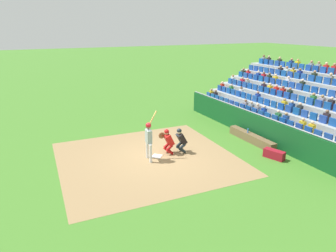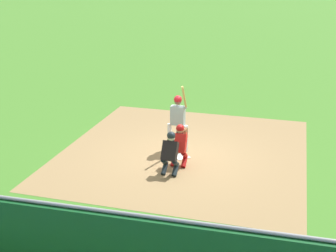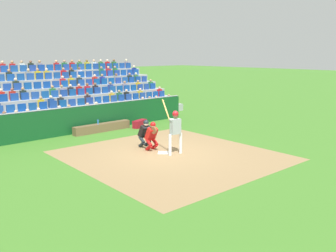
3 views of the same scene
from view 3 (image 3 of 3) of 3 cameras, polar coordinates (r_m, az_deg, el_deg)
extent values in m
plane|color=#3F7626|center=(15.13, -0.76, -4.30)|extent=(160.00, 160.00, 0.00)
cube|color=#91734C|center=(14.77, 0.54, -4.67)|extent=(7.77, 8.20, 0.01)
cube|color=white|center=(15.12, -0.76, -4.24)|extent=(0.62, 0.62, 0.02)
cylinder|color=silver|center=(14.98, 2.00, -2.74)|extent=(0.14, 0.14, 0.87)
cylinder|color=silver|center=(14.65, 0.33, -3.06)|extent=(0.14, 0.14, 0.87)
cube|color=#91A0A0|center=(14.64, 1.18, -0.08)|extent=(0.46, 0.26, 0.62)
sphere|color=brown|center=(14.56, 1.19, 1.70)|extent=(0.22, 0.22, 0.22)
sphere|color=red|center=(14.55, 1.19, 1.94)|extent=(0.25, 0.25, 0.25)
cylinder|color=#91A0A0|center=(14.58, 0.97, 1.04)|extent=(0.48, 0.18, 0.14)
cylinder|color=#91A0A0|center=(14.47, 0.42, 0.97)|extent=(0.18, 0.16, 0.13)
cylinder|color=tan|center=(14.56, -0.34, 2.64)|extent=(0.10, 0.49, 0.79)
sphere|color=black|center=(14.45, 0.19, 1.06)|extent=(0.06, 0.06, 0.06)
cylinder|color=#AB1212|center=(15.60, -2.11, -3.23)|extent=(0.15, 0.39, 0.34)
cylinder|color=#AB1212|center=(15.55, -2.12, -2.45)|extent=(0.15, 0.38, 0.33)
cylinder|color=#AB1212|center=(15.41, -3.03, -3.43)|extent=(0.15, 0.39, 0.34)
cylinder|color=#AB1212|center=(15.36, -3.04, -2.64)|extent=(0.15, 0.38, 0.33)
cube|color=red|center=(15.39, -2.66, -1.24)|extent=(0.43, 0.46, 0.60)
cube|color=#AB1212|center=(15.30, -2.39, -1.31)|extent=(0.38, 0.25, 0.44)
sphere|color=#A77E58|center=(15.23, -2.39, 0.00)|extent=(0.22, 0.22, 0.22)
cube|color=black|center=(15.23, -2.39, 0.00)|extent=(0.20, 0.13, 0.20)
sphere|color=#AB1212|center=(15.21, -2.39, 0.22)|extent=(0.24, 0.24, 0.24)
cylinder|color=brown|center=(15.02, -2.24, -0.69)|extent=(0.08, 0.30, 0.30)
cylinder|color=red|center=(15.15, -2.74, -0.86)|extent=(0.15, 0.40, 0.22)
cylinder|color=black|center=(16.15, -3.24, -2.73)|extent=(0.15, 0.39, 0.34)
cylinder|color=black|center=(16.10, -3.25, -1.98)|extent=(0.15, 0.39, 0.33)
cylinder|color=black|center=(15.97, -4.16, -2.91)|extent=(0.15, 0.39, 0.34)
cylinder|color=black|center=(15.92, -4.17, -2.15)|extent=(0.15, 0.39, 0.33)
cube|color=black|center=(15.94, -3.76, -0.83)|extent=(0.44, 0.49, 0.60)
cube|color=black|center=(15.85, -3.52, -0.90)|extent=(0.39, 0.28, 0.43)
sphere|color=beige|center=(15.77, -3.49, 0.33)|extent=(0.22, 0.22, 0.22)
cube|color=black|center=(15.77, -3.49, 0.33)|extent=(0.20, 0.14, 0.19)
sphere|color=black|center=(15.76, -3.49, 0.55)|extent=(0.24, 0.24, 0.24)
cube|color=#104820|center=(19.67, -12.27, 1.16)|extent=(12.98, 0.24, 1.36)
cylinder|color=gray|center=(19.56, -12.36, 3.23)|extent=(12.98, 0.07, 0.07)
cube|color=brown|center=(19.51, -10.34, -0.23)|extent=(3.31, 0.40, 0.44)
cylinder|color=blue|center=(19.26, -11.01, 0.64)|extent=(0.07, 0.07, 0.24)
cube|color=maroon|center=(20.34, -4.48, 0.36)|extent=(1.04, 0.65, 0.41)
cube|color=#959A99|center=(21.62, -15.13, 0.76)|extent=(17.35, 1.02, 0.49)
cube|color=#174396|center=(25.90, 0.52, 3.88)|extent=(0.44, 0.10, 0.42)
cube|color=#1C2F2A|center=(26.08, 0.14, 4.05)|extent=(0.32, 0.22, 0.52)
sphere|color=#AF735E|center=(26.04, 0.14, 4.83)|extent=(0.19, 0.19, 0.19)
cube|color=#1E4992|center=(25.50, -0.47, 3.76)|extent=(0.44, 0.10, 0.42)
cube|color=#164893|center=(25.11, -1.50, 3.64)|extent=(0.44, 0.10, 0.42)
cube|color=red|center=(25.29, -1.87, 3.81)|extent=(0.32, 0.22, 0.52)
sphere|color=tan|center=(25.24, -1.88, 4.62)|extent=(0.19, 0.19, 0.19)
cube|color=#1A4590|center=(24.72, -2.55, 3.51)|extent=(0.44, 0.10, 0.42)
cube|color=gray|center=(24.91, -2.93, 3.68)|extent=(0.32, 0.22, 0.52)
sphere|color=#A6795B|center=(24.86, -2.94, 4.50)|extent=(0.19, 0.19, 0.19)
cube|color=#163F94|center=(24.34, -3.64, 3.37)|extent=(0.44, 0.10, 0.42)
cube|color=gold|center=(24.53, -4.01, 3.55)|extent=(0.32, 0.22, 0.52)
sphere|color=#D9A987|center=(24.48, -4.02, 4.38)|extent=(0.19, 0.19, 0.19)
cube|color=#163D95|center=(23.97, -4.76, 3.23)|extent=(0.44, 0.10, 0.42)
cube|color=#114095|center=(23.62, -5.92, 3.09)|extent=(0.44, 0.10, 0.42)
cube|color=#1B468D|center=(23.27, -7.11, 2.93)|extent=(0.44, 0.10, 0.42)
cube|color=#1E4094|center=(22.93, -8.33, 2.78)|extent=(0.44, 0.10, 0.42)
cube|color=#1C4194|center=(22.60, -9.59, 2.61)|extent=(0.44, 0.10, 0.42)
cube|color=#154098|center=(22.29, -10.89, 2.44)|extent=(0.44, 0.10, 0.42)
cube|color=gold|center=(22.49, -11.24, 2.64)|extent=(0.32, 0.22, 0.52)
sphere|color=beige|center=(22.44, -11.27, 3.55)|extent=(0.19, 0.19, 0.19)
cube|color=#1E3A98|center=(21.98, -12.22, 2.27)|extent=(0.44, 0.10, 0.42)
cube|color=gold|center=(22.19, -12.56, 2.47)|extent=(0.32, 0.22, 0.52)
sphere|color=#D5A586|center=(22.14, -12.60, 3.39)|extent=(0.19, 0.19, 0.19)
cube|color=#143E93|center=(21.69, -13.59, 2.08)|extent=(0.44, 0.10, 0.42)
cube|color=navy|center=(21.41, -15.00, 1.90)|extent=(0.44, 0.10, 0.42)
cube|color=navy|center=(21.63, -15.32, 2.11)|extent=(0.32, 0.22, 0.52)
sphere|color=#AF8053|center=(21.57, -15.37, 3.05)|extent=(0.19, 0.19, 0.19)
cube|color=#1A4490|center=(21.15, -16.44, 1.70)|extent=(0.44, 0.10, 0.42)
cube|color=#2D733C|center=(21.36, -16.75, 1.92)|extent=(0.32, 0.22, 0.52)
sphere|color=beige|center=(21.31, -16.81, 2.87)|extent=(0.19, 0.19, 0.19)
cube|color=#164797|center=(20.90, -17.92, 1.50)|extent=(0.44, 0.10, 0.42)
cube|color=#1C4690|center=(20.66, -19.43, 1.30)|extent=(0.44, 0.10, 0.42)
cube|color=#163896|center=(20.88, -19.72, 1.52)|extent=(0.32, 0.22, 0.52)
sphere|color=beige|center=(20.83, -19.78, 2.49)|extent=(0.19, 0.19, 0.19)
cube|color=#184195|center=(20.44, -20.98, 1.08)|extent=(0.44, 0.10, 0.42)
cube|color=gray|center=(20.66, -21.25, 1.31)|extent=(0.32, 0.22, 0.52)
sphere|color=beige|center=(20.61, -21.32, 2.30)|extent=(0.19, 0.19, 0.19)
cube|color=navy|center=(20.23, -22.55, 0.87)|extent=(0.44, 0.10, 0.42)
cube|color=gray|center=(20.46, -22.81, 1.10)|extent=(0.32, 0.22, 0.52)
sphere|color=tan|center=(20.40, -22.89, 2.09)|extent=(0.19, 0.19, 0.19)
cube|color=#183E95|center=(20.04, -24.16, 0.65)|extent=(0.44, 0.10, 0.42)
cube|color=gray|center=(20.27, -24.40, 0.88)|extent=(0.32, 0.22, 0.52)
sphere|color=brown|center=(20.22, -24.49, 1.88)|extent=(0.19, 0.19, 0.19)
cube|color=#959A99|center=(22.48, -16.36, 1.72)|extent=(17.35, 1.02, 0.97)
cube|color=#193E98|center=(26.60, -0.98, 5.14)|extent=(0.44, 0.10, 0.42)
cube|color=red|center=(26.78, -1.35, 5.29)|extent=(0.32, 0.22, 0.52)
sphere|color=tan|center=(26.74, -1.35, 6.05)|extent=(0.19, 0.19, 0.19)
cube|color=#124298|center=(26.20, -1.97, 5.04)|extent=(0.44, 0.10, 0.42)
cube|color=navy|center=(25.82, -2.99, 4.93)|extent=(0.44, 0.10, 0.42)
cube|color=#1E4494|center=(25.44, -4.04, 4.82)|extent=(0.44, 0.10, 0.42)
cube|color=gold|center=(25.64, -4.40, 4.98)|extent=(0.32, 0.22, 0.52)
sphere|color=#CFAE8C|center=(25.60, -4.41, 5.78)|extent=(0.19, 0.19, 0.19)
cube|color=#124096|center=(25.08, -5.12, 4.71)|extent=(0.44, 0.10, 0.42)
cube|color=#1E4296|center=(24.72, -6.23, 4.59)|extent=(0.44, 0.10, 0.42)
cube|color=black|center=(24.92, -6.58, 4.75)|extent=(0.32, 0.22, 0.52)
sphere|color=beige|center=(24.88, -6.60, 5.58)|extent=(0.19, 0.19, 0.19)
cube|color=#184198|center=(24.37, -7.38, 4.47)|extent=(0.44, 0.10, 0.42)
cube|color=#266A40|center=(24.57, -7.72, 4.63)|extent=(0.32, 0.22, 0.52)
sphere|color=#9E7E56|center=(24.53, -7.74, 5.47)|extent=(0.19, 0.19, 0.19)
cube|color=#1E458F|center=(24.04, -8.55, 4.34)|extent=(0.44, 0.10, 0.42)
cube|color=gold|center=(24.24, -8.89, 4.51)|extent=(0.32, 0.22, 0.52)
sphere|color=beige|center=(24.20, -8.92, 5.35)|extent=(0.19, 0.19, 0.19)
cube|color=#154295|center=(23.71, -9.76, 4.20)|extent=(0.44, 0.10, 0.42)
cube|color=#18479B|center=(23.39, -11.00, 4.06)|extent=(0.44, 0.10, 0.42)
cube|color=#1E3C93|center=(23.09, -12.27, 3.92)|extent=(0.44, 0.10, 0.42)
cube|color=#2F2428|center=(23.30, -12.59, 4.09)|extent=(0.32, 0.22, 0.52)
sphere|color=brown|center=(23.26, -12.63, 4.97)|extent=(0.19, 0.19, 0.19)
cube|color=#13458F|center=(22.79, -13.58, 3.76)|extent=(0.44, 0.10, 0.42)
cube|color=#1F4297|center=(22.51, -14.92, 3.61)|extent=(0.44, 0.10, 0.42)
cube|color=#12478E|center=(22.25, -16.29, 3.44)|extent=(0.44, 0.10, 0.42)
cube|color=#262C2D|center=(22.46, -16.58, 3.63)|extent=(0.32, 0.22, 0.52)
sphere|color=beige|center=(22.42, -16.64, 4.54)|extent=(0.19, 0.19, 0.19)
cube|color=navy|center=(21.99, -17.69, 3.27)|extent=(0.44, 0.10, 0.42)
cube|color=navy|center=(22.21, -17.98, 3.46)|extent=(0.32, 0.22, 0.52)
sphere|color=beige|center=(22.17, -18.03, 4.38)|extent=(0.19, 0.19, 0.19)
cube|color=#12419B|center=(21.75, -19.13, 3.10)|extent=(0.44, 0.10, 0.42)
cube|color=gold|center=(21.97, -19.40, 3.29)|extent=(0.32, 0.22, 0.52)
sphere|color=#A68159|center=(21.93, -19.46, 4.22)|extent=(0.19, 0.19, 0.19)
cube|color=#16488D|center=(21.52, -20.59, 2.91)|extent=(0.44, 0.10, 0.42)
cube|color=#10419C|center=(21.31, -22.09, 2.73)|extent=(0.44, 0.10, 0.42)
cube|color=#16489B|center=(21.11, -23.61, 2.53)|extent=(0.44, 0.10, 0.42)
cube|color=#959A99|center=(23.36, -17.51, 2.61)|extent=(17.35, 1.02, 1.46)
cube|color=#123E95|center=(27.32, -2.42, 6.32)|extent=(0.44, 0.10, 0.42)
cube|color=#2C723A|center=(27.51, -2.76, 6.46)|extent=(0.32, 0.22, 0.52)
sphere|color=tan|center=(27.48, -2.77, 7.21)|extent=(0.19, 0.19, 0.19)
cube|color=navy|center=(26.94, -3.40, 6.24)|extent=(0.44, 0.10, 0.42)
cube|color=navy|center=(26.56, -4.41, 6.15)|extent=(0.44, 0.10, 0.42)
cube|color=gold|center=(26.76, -4.75, 6.29)|extent=(0.32, 0.22, 0.52)
sphere|color=#AB7B5B|center=(26.73, -4.76, 7.06)|extent=(0.19, 0.19, 0.19)
cube|color=#114594|center=(26.20, -5.45, 6.06)|extent=(0.44, 0.10, 0.42)
cube|color=#15459A|center=(25.84, -6.52, 5.97)|extent=(0.44, 0.10, 0.42)
cube|color=gray|center=(26.04, -6.86, 6.11)|extent=(0.32, 0.22, 0.52)
sphere|color=#A7754E|center=(26.01, -6.88, 6.90)|extent=(0.19, 0.19, 0.19)
cube|color=#10458E|center=(25.50, -7.62, 5.87)|extent=(0.44, 0.10, 0.42)
cube|color=#184893|center=(25.16, -8.75, 5.76)|extent=(0.44, 0.10, 0.42)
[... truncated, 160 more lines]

